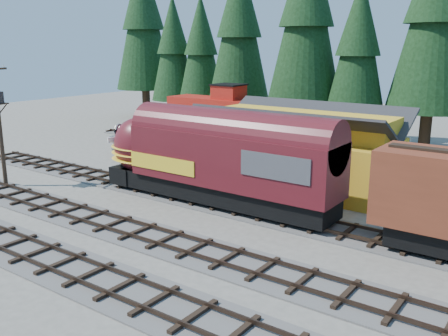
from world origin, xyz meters
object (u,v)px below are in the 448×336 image
Objects in this scene: pickup_truck_a at (154,157)px; pickup_truck_b at (148,148)px; caboose at (220,118)px; locomotive at (208,162)px; depot at (301,141)px.

pickup_truck_a is 1.02× the size of pickup_truck_b.
caboose reaches higher than pickup_truck_b.
caboose is 1.56× the size of pickup_truck_a.
pickup_truck_b is (-10.96, 6.25, -1.58)m from locomotive.
locomotive is 12.72m from pickup_truck_b.
locomotive is 2.49× the size of pickup_truck_b.
locomotive reaches higher than pickup_truck_a.
pickup_truck_a is (-10.89, -2.34, -2.07)m from depot.
locomotive is 9.40m from pickup_truck_a.
caboose is at bearing 147.97° from depot.
pickup_truck_b is at bearing -178.94° from depot.
pickup_truck_b is (-13.58, -0.25, -2.05)m from depot.
pickup_truck_a is (1.10, -9.84, -1.70)m from caboose.
caboose reaches higher than locomotive.
depot is 2.04× the size of pickup_truck_b.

